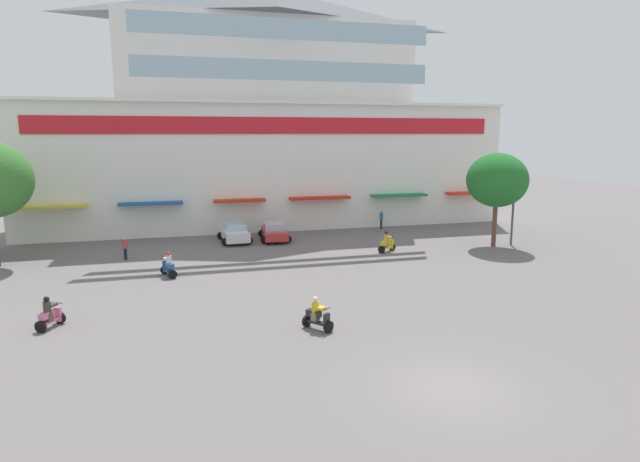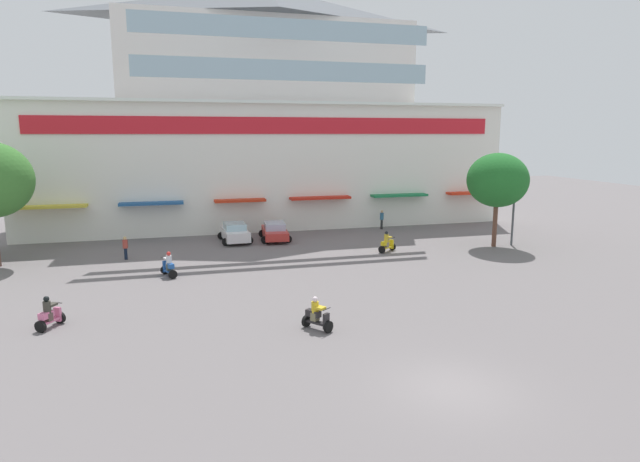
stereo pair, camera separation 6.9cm
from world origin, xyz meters
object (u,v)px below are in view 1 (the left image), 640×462
scooter_rider_4 (387,243)px  pedestrian_0 (125,246)px  scooter_rider_0 (169,266)px  streetlamp_near (514,198)px  scooter_rider_1 (317,316)px  parked_car_0 (234,232)px  pedestrian_1 (381,218)px  plaza_tree_1 (497,180)px  parked_car_1 (274,231)px  scooter_rider_2 (49,315)px

scooter_rider_4 → pedestrian_0: size_ratio=0.97×
scooter_rider_0 → streetlamp_near: 25.48m
scooter_rider_1 → streetlamp_near: 23.35m
parked_car_0 → pedestrian_1: bearing=9.7°
plaza_tree_1 → pedestrian_0: plaza_tree_1 is taller
scooter_rider_1 → pedestrian_1: 25.35m
pedestrian_1 → parked_car_1: bearing=-167.0°
plaza_tree_1 → pedestrian_0: (-26.42, 2.83, -4.08)m
plaza_tree_1 → scooter_rider_4: (-8.49, 0.38, -4.37)m
plaza_tree_1 → scooter_rider_0: plaza_tree_1 is taller
parked_car_1 → pedestrian_0: 11.64m
pedestrian_0 → scooter_rider_4: bearing=-7.8°
scooter_rider_2 → streetlamp_near: (30.17, 10.06, 2.98)m
scooter_rider_2 → streetlamp_near: size_ratio=0.24×
parked_car_0 → scooter_rider_4: bearing=-32.5°
pedestrian_1 → scooter_rider_0: bearing=-147.5°
plaza_tree_1 → scooter_rider_1: 22.26m
scooter_rider_0 → streetlamp_near: (25.18, 2.56, 2.94)m
plaza_tree_1 → scooter_rider_2: bearing=-160.8°
parked_car_0 → scooter_rider_0: bearing=-118.0°
scooter_rider_0 → pedestrian_1: bearing=32.5°
scooter_rider_4 → pedestrian_1: 9.26m
parked_car_0 → scooter_rider_4: (10.14, -6.47, -0.14)m
streetlamp_near → scooter_rider_4: bearing=178.3°
plaza_tree_1 → parked_car_0: plaza_tree_1 is taller
parked_car_0 → scooter_rider_4: 12.03m
plaza_tree_1 → parked_car_0: 20.30m
parked_car_0 → scooter_rider_1: bearing=-86.3°
plaza_tree_1 → pedestrian_1: (-5.42, 9.11, -4.01)m
parked_car_0 → scooter_rider_0: scooter_rider_0 is taller
parked_car_1 → streetlamp_near: size_ratio=0.76×
streetlamp_near → pedestrian_0: bearing=174.4°
streetlamp_near → plaza_tree_1: bearing=-177.0°
plaza_tree_1 → pedestrian_1: 11.33m
scooter_rider_4 → pedestrian_0: 18.10m
scooter_rider_0 → scooter_rider_4: bearing=10.7°
parked_car_0 → pedestrian_1: (13.22, 2.26, 0.22)m
scooter_rider_1 → scooter_rider_4: bearing=57.0°
plaza_tree_1 → scooter_rider_4: size_ratio=4.58×
scooter_rider_4 → pedestrian_1: (3.07, 8.73, 0.36)m
parked_car_0 → scooter_rider_2: bearing=-120.6°
scooter_rider_2 → pedestrian_0: size_ratio=0.93×
pedestrian_0 → parked_car_0: bearing=27.3°
parked_car_1 → pedestrian_1: pedestrian_1 is taller
scooter_rider_1 → pedestrian_1: bearing=61.9°
scooter_rider_0 → pedestrian_1: pedestrian_1 is taller
scooter_rider_0 → pedestrian_0: pedestrian_0 is taller
scooter_rider_0 → scooter_rider_4: 15.37m
scooter_rider_2 → pedestrian_1: size_ratio=0.87×
scooter_rider_4 → pedestrian_0: (-17.93, 2.45, 0.28)m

